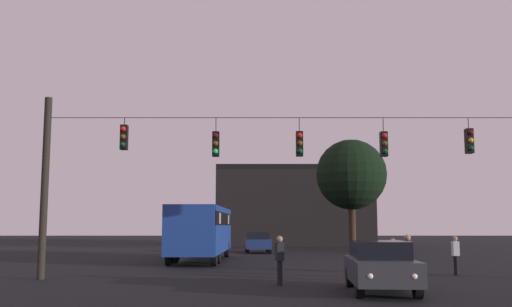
% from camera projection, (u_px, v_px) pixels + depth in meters
% --- Properties ---
extents(ground_plane, '(168.00, 168.00, 0.00)m').
position_uv_depth(ground_plane, '(286.00, 263.00, 30.95)').
color(ground_plane, black).
rests_on(ground_plane, ground).
extents(overhead_signal_span, '(19.20, 0.44, 6.89)m').
position_uv_depth(overhead_signal_span, '(299.00, 172.00, 21.91)').
color(overhead_signal_span, black).
rests_on(overhead_signal_span, ground).
extents(city_bus, '(2.82, 11.06, 3.00)m').
position_uv_depth(city_bus, '(205.00, 228.00, 32.87)').
color(city_bus, navy).
rests_on(city_bus, ground).
extents(car_near_right, '(2.08, 4.43, 1.52)m').
position_uv_depth(car_near_right, '(383.00, 265.00, 17.35)').
color(car_near_right, '#2D2D33').
rests_on(car_near_right, ground).
extents(car_far_left, '(1.98, 4.40, 1.52)m').
position_uv_depth(car_far_left, '(261.00, 242.00, 42.49)').
color(car_far_left, navy).
rests_on(car_far_left, ground).
extents(pedestrian_crossing_left, '(0.30, 0.40, 1.64)m').
position_uv_depth(pedestrian_crossing_left, '(283.00, 257.00, 19.42)').
color(pedestrian_crossing_left, black).
rests_on(pedestrian_crossing_left, ground).
extents(pedestrian_crossing_center, '(0.32, 0.41, 1.51)m').
position_uv_depth(pedestrian_crossing_center, '(396.00, 256.00, 21.63)').
color(pedestrian_crossing_center, black).
rests_on(pedestrian_crossing_center, ground).
extents(pedestrian_crossing_right, '(0.26, 0.37, 1.68)m').
position_uv_depth(pedestrian_crossing_right, '(411.00, 256.00, 20.07)').
color(pedestrian_crossing_right, black).
rests_on(pedestrian_crossing_right, ground).
extents(pedestrian_near_bus, '(0.26, 0.38, 1.56)m').
position_uv_depth(pedestrian_near_bus, '(459.00, 253.00, 23.34)').
color(pedestrian_near_bus, black).
rests_on(pedestrian_near_bus, ground).
extents(corner_building, '(15.24, 12.23, 7.81)m').
position_uv_depth(corner_building, '(295.00, 207.00, 60.57)').
color(corner_building, black).
rests_on(corner_building, ground).
extents(tree_left_silhouette, '(5.58, 5.58, 8.80)m').
position_uv_depth(tree_left_silhouette, '(354.00, 175.00, 45.85)').
color(tree_left_silhouette, '#2D2116').
rests_on(tree_left_silhouette, ground).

